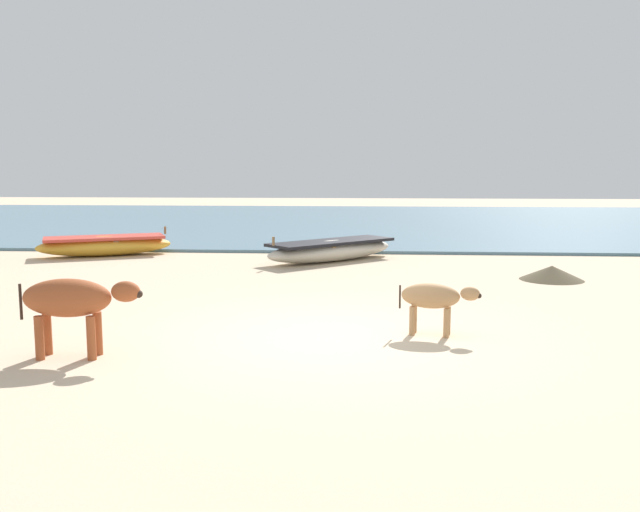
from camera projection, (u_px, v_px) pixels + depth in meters
The scene contains 7 objects.
ground at pixel (324, 338), 8.95m from camera, with size 80.00×80.00×0.00m, color beige.
sea_water at pixel (353, 221), 27.45m from camera, with size 60.00×20.00×0.08m, color slate.
fishing_boat_2 at pixel (105, 245), 17.17m from camera, with size 3.44×2.33×0.70m.
fishing_boat_5 at pixel (332, 250), 16.21m from camera, with size 3.41×3.27×0.70m.
cow_adult_rust at pixel (72, 301), 7.94m from camera, with size 1.47×0.48×0.95m.
calf_near_tan at pixel (433, 298), 9.02m from camera, with size 1.08×0.48×0.71m.
debris_pile_1 at pixel (552, 273), 13.49m from camera, with size 1.26×1.26×0.29m, color brown.
Camera 1 is at (0.54, -8.71, 2.26)m, focal length 37.82 mm.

